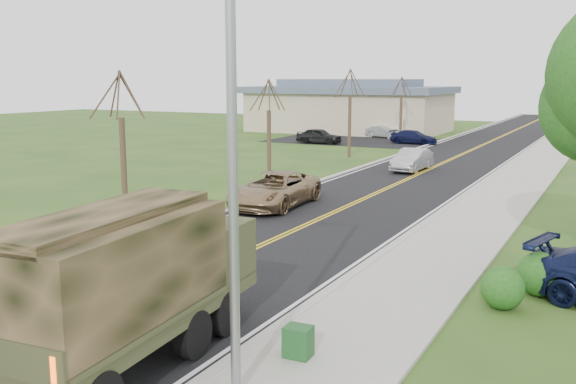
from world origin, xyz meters
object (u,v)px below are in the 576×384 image
Objects in this scene: sedan_silver at (412,160)px; utility_box_far at (298,342)px; suv_champagne at (274,190)px; military_truck at (128,275)px.

sedan_silver reaches higher than utility_box_far.
suv_champagne reaches higher than utility_box_far.
utility_box_far is at bearing -62.34° from suv_champagne.
suv_champagne is at bearing 117.86° from utility_box_far.
sedan_silver is at bearing 78.23° from suv_champagne.
suv_champagne is 14.13m from sedan_silver.
utility_box_far is at bearing 26.06° from military_truck.
military_truck is 3.70m from utility_box_far.
military_truck reaches higher than utility_box_far.
sedan_silver is (-3.20, 29.61, -1.20)m from military_truck.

